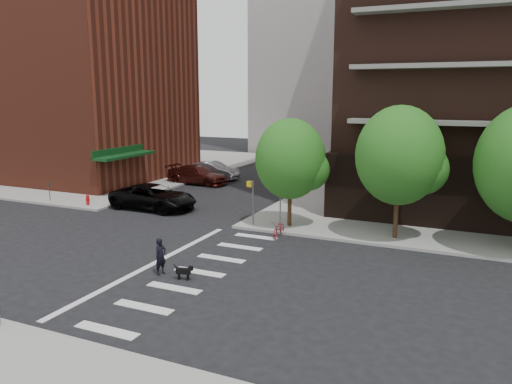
# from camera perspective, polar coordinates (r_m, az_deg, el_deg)

# --- Properties ---
(ground) EXTENTS (120.00, 120.00, 0.00)m
(ground) POSITION_cam_1_polar(r_m,az_deg,el_deg) (23.88, -12.72, -7.89)
(ground) COLOR black
(ground) RESTS_ON ground
(sidewalk_nw) EXTENTS (31.00, 33.00, 0.15)m
(sidewalk_nw) POSITION_cam_1_polar(r_m,az_deg,el_deg) (56.91, -18.29, 2.98)
(sidewalk_nw) COLOR gray
(sidewalk_nw) RESTS_ON ground
(crosswalk) EXTENTS (3.85, 13.00, 0.01)m
(crosswalk) POSITION_cam_1_polar(r_m,az_deg,el_deg) (22.67, -8.20, -8.76)
(crosswalk) COLOR silver
(crosswalk) RESTS_ON ground
(midrise_nw) EXTENTS (21.40, 15.50, 20.00)m
(midrise_nw) POSITION_cam_1_polar(r_m,az_deg,el_deg) (50.75, -21.16, 13.28)
(midrise_nw) COLOR maroon
(midrise_nw) RESTS_ON sidewalk_nw
(tree_a) EXTENTS (4.00, 4.00, 5.90)m
(tree_a) POSITION_cam_1_polar(r_m,az_deg,el_deg) (28.39, 3.93, 3.80)
(tree_a) COLOR #301E11
(tree_a) RESTS_ON sidewalk_ne
(tree_b) EXTENTS (4.50, 4.50, 6.65)m
(tree_b) POSITION_cam_1_polar(r_m,az_deg,el_deg) (26.85, 16.06, 4.03)
(tree_b) COLOR #301E11
(tree_b) RESTS_ON sidewalk_ne
(pedestrian_signal) EXTENTS (2.18, 0.67, 2.60)m
(pedestrian_signal) POSITION_cam_1_polar(r_m,az_deg,el_deg) (28.85, 0.34, -0.47)
(pedestrian_signal) COLOR slate
(pedestrian_signal) RESTS_ON sidewalk_ne
(fire_hydrant) EXTENTS (0.24, 0.24, 0.73)m
(fire_hydrant) POSITION_cam_1_polar(r_m,az_deg,el_deg) (36.08, -18.68, -0.80)
(fire_hydrant) COLOR #A50C0C
(fire_hydrant) RESTS_ON sidewalk_nw
(parking_meter) EXTENTS (0.10, 0.08, 1.32)m
(parking_meter) POSITION_cam_1_polar(r_m,az_deg,el_deg) (38.46, -22.55, 0.27)
(parking_meter) COLOR black
(parking_meter) RESTS_ON sidewalk_nw
(parked_car_black) EXTENTS (2.94, 6.09, 1.67)m
(parked_car_black) POSITION_cam_1_polar(r_m,az_deg,el_deg) (34.25, -11.64, -0.56)
(parked_car_black) COLOR black
(parked_car_black) RESTS_ON ground
(parked_car_maroon) EXTENTS (2.43, 5.56, 1.59)m
(parked_car_maroon) POSITION_cam_1_polar(r_m,az_deg,el_deg) (43.14, -6.69, 1.95)
(parked_car_maroon) COLOR #411410
(parked_car_maroon) RESTS_ON ground
(parked_car_silver) EXTENTS (1.91, 4.99, 1.63)m
(parked_car_silver) POSITION_cam_1_polar(r_m,az_deg,el_deg) (45.38, -4.98, 2.47)
(parked_car_silver) COLOR #B3B5BB
(parked_car_silver) RESTS_ON ground
(scooter) EXTENTS (0.73, 1.79, 0.92)m
(scooter) POSITION_cam_1_polar(r_m,az_deg,el_deg) (27.22, 2.64, -4.22)
(scooter) COLOR maroon
(scooter) RESTS_ON ground
(dog_walker) EXTENTS (0.65, 0.50, 1.61)m
(dog_walker) POSITION_cam_1_polar(r_m,az_deg,el_deg) (22.03, -10.85, -7.25)
(dog_walker) COLOR black
(dog_walker) RESTS_ON ground
(dog) EXTENTS (0.74, 0.32, 0.62)m
(dog) POSITION_cam_1_polar(r_m,az_deg,el_deg) (21.38, -8.21, -8.92)
(dog) COLOR black
(dog) RESTS_ON ground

